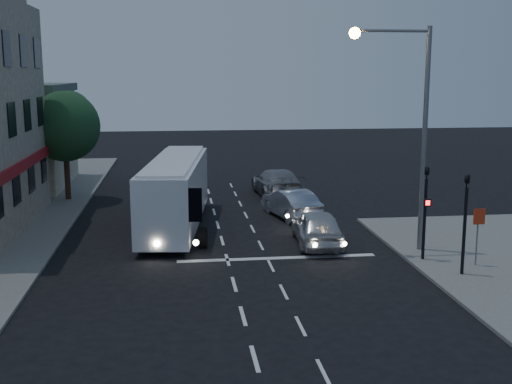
{
  "coord_description": "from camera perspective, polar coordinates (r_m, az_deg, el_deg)",
  "views": [
    {
      "loc": [
        -1.88,
        -22.48,
        7.33
      ],
      "look_at": [
        1.49,
        4.78,
        2.2
      ],
      "focal_mm": 45.0,
      "sensor_mm": 36.0,
      "label": 1
    }
  ],
  "objects": [
    {
      "name": "ground",
      "position": [
        23.72,
        -2.17,
        -7.43
      ],
      "size": [
        120.0,
        120.0,
        0.0
      ],
      "primitive_type": "plane",
      "color": "black"
    },
    {
      "name": "road_markings",
      "position": [
        26.99,
        -0.05,
        -5.17
      ],
      "size": [
        8.0,
        30.55,
        0.01
      ],
      "color": "silver",
      "rests_on": "ground"
    },
    {
      "name": "tour_bus",
      "position": [
        30.71,
        -7.16,
        0.13
      ],
      "size": [
        3.5,
        11.09,
        3.34
      ],
      "rotation": [
        0.0,
        0.0,
        -0.12
      ],
      "color": "white",
      "rests_on": "ground"
    },
    {
      "name": "car_suv",
      "position": [
        27.72,
        5.46,
        -3.14
      ],
      "size": [
        2.12,
        4.67,
        1.55
      ],
      "primitive_type": "imported",
      "rotation": [
        0.0,
        0.0,
        3.08
      ],
      "color": "silver",
      "rests_on": "ground"
    },
    {
      "name": "car_sedan_a",
      "position": [
        32.75,
        3.13,
        -1.04
      ],
      "size": [
        2.58,
        4.76,
        1.49
      ],
      "primitive_type": "imported",
      "rotation": [
        0.0,
        0.0,
        3.38
      ],
      "color": "#A4A9BA",
      "rests_on": "ground"
    },
    {
      "name": "car_sedan_b",
      "position": [
        38.36,
        1.87,
        0.83
      ],
      "size": [
        2.67,
        5.89,
        1.67
      ],
      "primitive_type": "imported",
      "rotation": [
        0.0,
        0.0,
        3.2
      ],
      "color": "gray",
      "rests_on": "ground"
    },
    {
      "name": "traffic_signal_main",
      "position": [
        25.59,
        14.84,
        -0.84
      ],
      "size": [
        0.25,
        0.35,
        4.1
      ],
      "color": "black",
      "rests_on": "sidewalk_near"
    },
    {
      "name": "traffic_signal_side",
      "position": [
        24.1,
        18.12,
        -1.71
      ],
      "size": [
        0.18,
        0.15,
        4.1
      ],
      "color": "black",
      "rests_on": "sidewalk_near"
    },
    {
      "name": "regulatory_sign",
      "position": [
        25.55,
        19.14,
        -2.99
      ],
      "size": [
        0.45,
        0.12,
        2.2
      ],
      "color": "slate",
      "rests_on": "sidewalk_near"
    },
    {
      "name": "streetlight",
      "position": [
        26.4,
        13.52,
        6.82
      ],
      "size": [
        3.32,
        0.44,
        9.0
      ],
      "color": "slate",
      "rests_on": "sidewalk_near"
    },
    {
      "name": "street_tree",
      "position": [
        38.14,
        -16.67,
        5.88
      ],
      "size": [
        4.0,
        4.0,
        6.2
      ],
      "color": "black",
      "rests_on": "sidewalk_far"
    }
  ]
}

